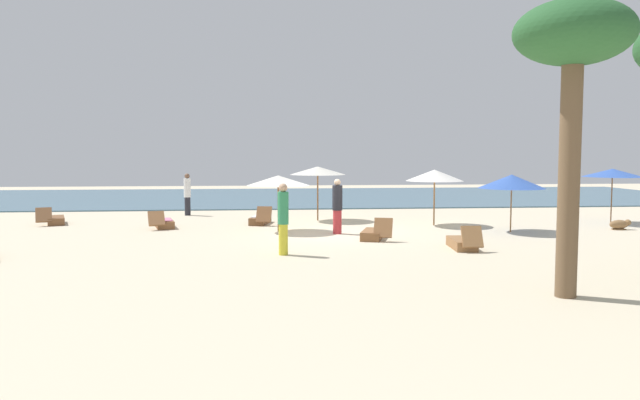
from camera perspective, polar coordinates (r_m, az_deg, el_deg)
name	(u,v)px	position (r m, az deg, el deg)	size (l,w,h in m)	color
ground_plane	(339,235)	(20.82, 1.81, -3.24)	(60.00, 60.00, 0.00)	beige
ocean_water	(304,197)	(37.66, -1.45, 0.30)	(48.00, 16.00, 0.06)	#476B7F
umbrella_0	(435,175)	(23.72, 10.56, 2.26)	(2.17, 2.17, 2.12)	olive
umbrella_1	(318,171)	(24.95, -0.21, 2.73)	(2.25, 2.25, 2.20)	brown
umbrella_2	(512,181)	(22.40, 17.32, 1.65)	(2.30, 2.30, 2.01)	olive
umbrella_3	(278,181)	(21.57, -3.90, 1.81)	(2.20, 2.20, 1.97)	brown
umbrella_4	(613,173)	(26.52, 25.45, 2.29)	(2.25, 2.25, 2.14)	brown
lounger_0	(261,219)	(23.97, -5.53, -1.80)	(0.91, 1.74, 0.73)	brown
lounger_1	(164,223)	(23.41, -14.28, -2.08)	(0.98, 1.80, 0.67)	brown
lounger_2	(463,243)	(18.32, 13.07, -3.89)	(0.73, 1.70, 0.73)	olive
lounger_3	(374,234)	(19.85, 4.98, -3.14)	(1.06, 1.74, 0.74)	brown
lounger_4	(55,220)	(25.93, -23.35, -1.69)	(1.09, 1.79, 0.69)	brown
person_0	(337,206)	(20.97, 1.62, -0.56)	(0.35, 0.35, 1.87)	#BF3338
person_1	(283,218)	(16.72, -3.43, -1.66)	(0.36, 0.36, 1.95)	yellow
person_2	(187,194)	(27.62, -12.18, 0.57)	(0.42, 0.42, 1.85)	#26262D
palm_2	(573,49)	(12.84, 22.40, 12.84)	(2.24, 2.24, 5.66)	brown
dog	(620,224)	(24.63, 26.02, -2.04)	(0.81, 0.36, 0.37)	olive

